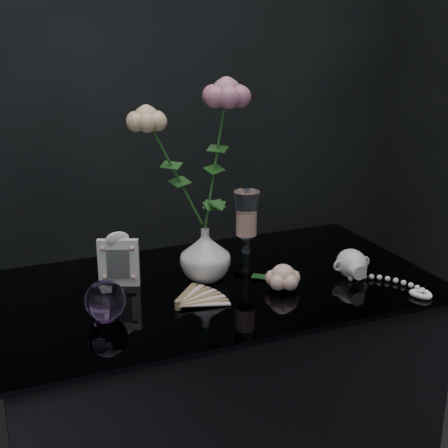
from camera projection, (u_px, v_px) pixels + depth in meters
name	position (u px, v px, depth m)	size (l,w,h in m)	color
table	(215.00, 419.00, 1.61)	(1.05, 0.58, 0.76)	black
vase	(205.00, 254.00, 1.50)	(0.12, 0.12, 0.13)	white
wine_glass	(246.00, 233.00, 1.53)	(0.06, 0.06, 0.21)	white
picture_frame	(118.00, 259.00, 1.47)	(0.10, 0.08, 0.14)	white
paperweight	(105.00, 300.00, 1.30)	(0.09, 0.09, 0.09)	#A97AC6
paper_fan	(178.00, 304.00, 1.36)	(0.23, 0.18, 0.02)	#FDEECA
loose_rose	(283.00, 277.00, 1.45)	(0.14, 0.18, 0.06)	#FFB8A4
pearl_jar	(352.00, 262.00, 1.53)	(0.25, 0.26, 0.07)	silver
roses	(197.00, 151.00, 1.42)	(0.28, 0.12, 0.41)	#E0B78A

